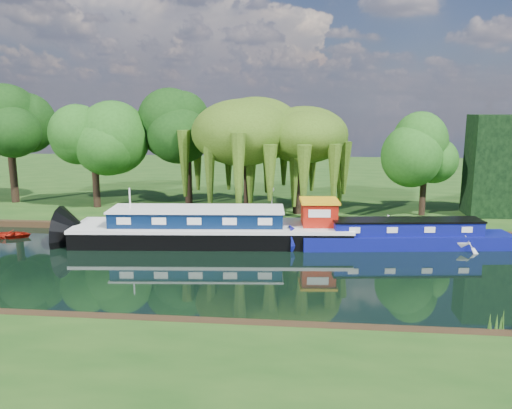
# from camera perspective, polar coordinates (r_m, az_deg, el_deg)

# --- Properties ---
(ground) EXTENTS (120.00, 120.00, 0.00)m
(ground) POSITION_cam_1_polar(r_m,az_deg,el_deg) (28.81, -0.66, -7.26)
(ground) COLOR black
(far_bank) EXTENTS (120.00, 52.00, 0.45)m
(far_bank) POSITION_cam_1_polar(r_m,az_deg,el_deg) (61.87, 2.86, 2.94)
(far_bank) COLOR #173C10
(far_bank) RESTS_ON ground
(dutch_barge) EXTENTS (18.79, 5.73, 3.91)m
(dutch_barge) POSITION_cam_1_polar(r_m,az_deg,el_deg) (33.82, -4.71, -2.78)
(dutch_barge) COLOR black
(dutch_barge) RESTS_ON ground
(narrowboat) EXTENTS (13.91, 3.93, 2.00)m
(narrowboat) POSITION_cam_1_polar(r_m,az_deg,el_deg) (34.22, 16.78, -3.50)
(narrowboat) COLOR navy
(narrowboat) RESTS_ON ground
(red_dinghy) EXTENTS (2.97, 2.28, 0.57)m
(red_dinghy) POSITION_cam_1_polar(r_m,az_deg,el_deg) (39.29, -26.15, -3.39)
(red_dinghy) COLOR #97160B
(red_dinghy) RESTS_ON ground
(white_cruiser) EXTENTS (3.10, 2.86, 1.35)m
(white_cruiser) POSITION_cam_1_polar(r_m,az_deg,el_deg) (35.04, 22.68, -4.78)
(white_cruiser) COLOR silver
(white_cruiser) RESTS_ON ground
(willow_left) EXTENTS (7.42, 7.42, 8.89)m
(willow_left) POSITION_cam_1_polar(r_m,az_deg,el_deg) (41.14, -0.95, 8.12)
(willow_left) COLOR black
(willow_left) RESTS_ON far_bank
(willow_right) EXTENTS (6.39, 6.39, 7.79)m
(willow_right) POSITION_cam_1_polar(r_m,az_deg,el_deg) (40.33, 4.85, 6.92)
(willow_right) COLOR black
(willow_right) RESTS_ON far_bank
(tree_far_left) EXTENTS (5.45, 5.45, 8.78)m
(tree_far_left) POSITION_cam_1_polar(r_m,az_deg,el_deg) (44.96, -18.12, 7.26)
(tree_far_left) COLOR black
(tree_far_left) RESTS_ON far_bank
(tree_far_back) EXTENTS (5.66, 5.66, 9.52)m
(tree_far_back) POSITION_cam_1_polar(r_m,az_deg,el_deg) (50.10, -26.39, 7.73)
(tree_far_back) COLOR black
(tree_far_back) RESTS_ON far_bank
(tree_far_mid) EXTENTS (5.69, 5.69, 9.30)m
(tree_far_mid) POSITION_cam_1_polar(r_m,az_deg,el_deg) (44.92, -7.87, 8.22)
(tree_far_mid) COLOR black
(tree_far_mid) RESTS_ON far_bank
(tree_far_right) EXTENTS (4.31, 4.31, 7.06)m
(tree_far_right) POSITION_cam_1_polar(r_m,az_deg,el_deg) (41.76, 18.80, 5.39)
(tree_far_right) COLOR black
(tree_far_right) RESTS_ON far_bank
(conifer_hedge) EXTENTS (6.00, 3.00, 8.00)m
(conifer_hedge) POSITION_cam_1_polar(r_m,az_deg,el_deg) (44.37, 26.83, 3.96)
(conifer_hedge) COLOR black
(conifer_hedge) RESTS_ON far_bank
(lamppost) EXTENTS (0.36, 0.36, 2.56)m
(lamppost) POSITION_cam_1_polar(r_m,az_deg,el_deg) (38.33, 1.82, 1.13)
(lamppost) COLOR silver
(lamppost) RESTS_ON far_bank
(mooring_posts) EXTENTS (19.16, 0.16, 1.00)m
(mooring_posts) POSITION_cam_1_polar(r_m,az_deg,el_deg) (36.65, 0.02, -1.67)
(mooring_posts) COLOR silver
(mooring_posts) RESTS_ON far_bank
(reeds_near) EXTENTS (33.70, 1.50, 1.10)m
(reeds_near) POSITION_cam_1_polar(r_m,az_deg,el_deg) (21.71, 15.74, -12.51)
(reeds_near) COLOR #275316
(reeds_near) RESTS_ON ground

